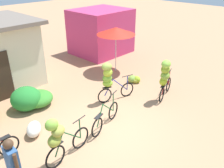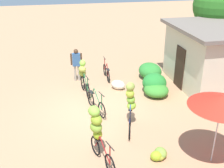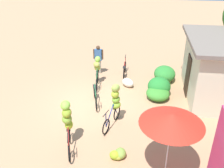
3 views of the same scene
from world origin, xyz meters
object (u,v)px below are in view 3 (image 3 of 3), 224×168
(bicycle_leftmost, at_px, (125,69))
(banana_pile_on_ground, at_px, (118,154))
(produce_sack, at_px, (128,83))
(bicycle_near_pile, at_px, (97,69))
(bicycle_rightmost, at_px, (67,120))
(building_low, at_px, (224,68))
(person_vendor, at_px, (98,57))
(bicycle_by_shop, at_px, (115,102))
(market_umbrella, at_px, (172,119))
(bicycle_center_loaded, at_px, (95,97))

(bicycle_leftmost, xyz_separation_m, banana_pile_on_ground, (6.67, 0.39, -0.19))
(banana_pile_on_ground, bearing_deg, produce_sack, -179.01)
(bicycle_near_pile, distance_m, bicycle_rightmost, 4.90)
(bicycle_leftmost, relative_size, bicycle_near_pile, 0.95)
(bicycle_near_pile, bearing_deg, bicycle_rightmost, -1.44)
(building_low, bearing_deg, person_vendor, -105.50)
(person_vendor, bearing_deg, bicycle_by_shop, 18.46)
(market_umbrella, height_order, person_vendor, market_umbrella)
(building_low, distance_m, produce_sack, 4.72)
(market_umbrella, height_order, bicycle_rightmost, market_umbrella)
(building_low, xyz_separation_m, bicycle_near_pile, (-0.43, -6.17, -0.61))
(bicycle_near_pile, bearing_deg, person_vendor, -172.05)
(market_umbrella, height_order, bicycle_near_pile, market_umbrella)
(bicycle_near_pile, relative_size, produce_sack, 2.35)
(building_low, relative_size, bicycle_center_loaded, 2.71)
(building_low, bearing_deg, bicycle_center_loaded, -75.19)
(market_umbrella, xyz_separation_m, bicycle_leftmost, (-7.09, -1.97, -1.75))
(bicycle_by_shop, distance_m, banana_pile_on_ground, 2.25)
(person_vendor, bearing_deg, market_umbrella, 26.23)
(produce_sack, height_order, person_vendor, person_vendor)
(bicycle_rightmost, bearing_deg, banana_pile_on_ground, 76.37)
(market_umbrella, xyz_separation_m, bicycle_rightmost, (-0.87, -3.43, -1.02))
(bicycle_leftmost, xyz_separation_m, bicycle_center_loaded, (3.32, -1.06, 0.02))
(building_low, height_order, bicycle_by_shop, building_low)
(building_low, distance_m, market_umbrella, 6.08)
(building_low, xyz_separation_m, banana_pile_on_ground, (4.91, -4.45, -1.32))
(bicycle_leftmost, distance_m, bicycle_by_shop, 4.66)
(bicycle_by_shop, distance_m, person_vendor, 4.87)
(bicycle_by_shop, relative_size, person_vendor, 1.00)
(bicycle_leftmost, distance_m, person_vendor, 1.67)
(building_low, height_order, bicycle_leftmost, building_low)
(bicycle_by_shop, distance_m, bicycle_rightmost, 2.18)
(bicycle_rightmost, bearing_deg, bicycle_leftmost, 166.80)
(bicycle_center_loaded, xyz_separation_m, person_vendor, (-3.32, -0.46, 0.67))
(person_vendor, bearing_deg, bicycle_center_loaded, 7.94)
(bicycle_rightmost, bearing_deg, produce_sack, 159.87)
(produce_sack, relative_size, person_vendor, 0.41)
(building_low, relative_size, banana_pile_on_ground, 7.47)
(bicycle_by_shop, bearing_deg, banana_pile_on_ground, 10.27)
(bicycle_near_pile, distance_m, produce_sack, 1.76)
(bicycle_near_pile, distance_m, banana_pile_on_ground, 5.66)
(bicycle_rightmost, relative_size, banana_pile_on_ground, 2.87)
(building_low, bearing_deg, produce_sack, -94.33)
(bicycle_by_shop, bearing_deg, person_vendor, -161.54)
(bicycle_leftmost, bearing_deg, person_vendor, -90.21)
(bicycle_rightmost, bearing_deg, market_umbrella, 75.78)
(banana_pile_on_ground, relative_size, produce_sack, 0.88)
(produce_sack, bearing_deg, bicycle_leftmost, -167.93)
(bicycle_center_loaded, height_order, person_vendor, person_vendor)
(banana_pile_on_ground, distance_m, person_vendor, 7.00)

